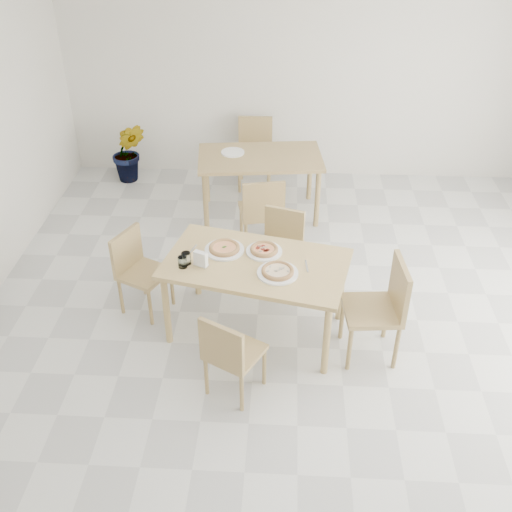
# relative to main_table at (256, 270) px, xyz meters

# --- Properties ---
(main_table) EXTENTS (1.70, 1.19, 0.75)m
(main_table) POSITION_rel_main_table_xyz_m (0.00, 0.00, 0.00)
(main_table) COLOR tan
(main_table) RESTS_ON ground
(chair_south) EXTENTS (0.53, 0.53, 0.79)m
(chair_south) POSITION_rel_main_table_xyz_m (-0.16, -0.81, -0.21)
(chair_south) COLOR tan
(chair_south) RESTS_ON ground
(chair_north) EXTENTS (0.50, 0.50, 0.81)m
(chair_north) POSITION_rel_main_table_xyz_m (0.20, 0.73, -0.20)
(chair_north) COLOR tan
(chair_north) RESTS_ON ground
(chair_west) EXTENTS (0.53, 0.53, 0.81)m
(chair_west) POSITION_rel_main_table_xyz_m (-1.12, 0.28, -0.20)
(chair_west) COLOR tan
(chair_west) RESTS_ON ground
(chair_east) EXTENTS (0.50, 0.50, 0.93)m
(chair_east) POSITION_rel_main_table_xyz_m (1.07, -0.24, -0.13)
(chair_east) COLOR tan
(chair_east) RESTS_ON ground
(plate_margherita) EXTENTS (0.35, 0.35, 0.02)m
(plate_margherita) POSITION_rel_main_table_xyz_m (-0.29, 0.16, 0.09)
(plate_margherita) COLOR white
(plate_margherita) RESTS_ON main_table
(plate_mushroom) EXTENTS (0.34, 0.34, 0.02)m
(plate_mushroom) POSITION_rel_main_table_xyz_m (0.19, -0.16, 0.09)
(plate_mushroom) COLOR white
(plate_mushroom) RESTS_ON main_table
(plate_pepperoni) EXTENTS (0.32, 0.32, 0.02)m
(plate_pepperoni) POSITION_rel_main_table_xyz_m (0.06, 0.16, 0.09)
(plate_pepperoni) COLOR white
(plate_pepperoni) RESTS_ON main_table
(pizza_margherita) EXTENTS (0.32, 0.32, 0.03)m
(pizza_margherita) POSITION_rel_main_table_xyz_m (-0.29, 0.16, 0.11)
(pizza_margherita) COLOR tan
(pizza_margherita) RESTS_ON plate_margherita
(pizza_mushroom) EXTENTS (0.32, 0.32, 0.03)m
(pizza_mushroom) POSITION_rel_main_table_xyz_m (0.19, -0.16, 0.11)
(pizza_mushroom) COLOR tan
(pizza_mushroom) RESTS_ON plate_mushroom
(pizza_pepperoni) EXTENTS (0.30, 0.30, 0.03)m
(pizza_pepperoni) POSITION_rel_main_table_xyz_m (0.06, 0.16, 0.11)
(pizza_pepperoni) COLOR tan
(pizza_pepperoni) RESTS_ON plate_pepperoni
(tumbler_a) EXTENTS (0.08, 0.08, 0.11)m
(tumbler_a) POSITION_rel_main_table_xyz_m (-0.59, -0.05, 0.13)
(tumbler_a) COLOR white
(tumbler_a) RESTS_ON main_table
(tumbler_b) EXTENTS (0.08, 0.08, 0.10)m
(tumbler_b) POSITION_rel_main_table_xyz_m (-0.61, -0.10, 0.13)
(tumbler_b) COLOR white
(tumbler_b) RESTS_ON main_table
(napkin_holder) EXTENTS (0.14, 0.11, 0.14)m
(napkin_holder) POSITION_rel_main_table_xyz_m (-0.46, -0.08, 0.15)
(napkin_holder) COLOR silver
(napkin_holder) RESTS_ON main_table
(fork_a) EXTENTS (0.03, 0.18, 0.01)m
(fork_a) POSITION_rel_main_table_xyz_m (0.43, -0.04, 0.08)
(fork_a) COLOR silver
(fork_a) RESTS_ON main_table
(fork_b) EXTENTS (0.07, 0.19, 0.01)m
(fork_b) POSITION_rel_main_table_xyz_m (-0.57, 0.15, 0.08)
(fork_b) COLOR silver
(fork_b) RESTS_ON main_table
(second_table) EXTENTS (1.50, 0.96, 0.75)m
(second_table) POSITION_rel_main_table_xyz_m (-0.07, 2.14, -0.01)
(second_table) COLOR tan
(second_table) RESTS_ON ground
(chair_back_s) EXTENTS (0.52, 0.52, 0.89)m
(chair_back_s) POSITION_rel_main_table_xyz_m (-0.01, 1.32, -0.16)
(chair_back_s) COLOR tan
(chair_back_s) RESTS_ON ground
(chair_back_n) EXTENTS (0.44, 0.44, 0.87)m
(chair_back_n) POSITION_rel_main_table_xyz_m (-0.18, 2.93, -0.16)
(chair_back_n) COLOR tan
(chair_back_n) RESTS_ON ground
(plate_empty) EXTENTS (0.27, 0.27, 0.02)m
(plate_empty) POSITION_rel_main_table_xyz_m (-0.39, 2.20, 0.09)
(plate_empty) COLOR white
(plate_empty) RESTS_ON second_table
(potted_plant) EXTENTS (0.48, 0.40, 0.81)m
(potted_plant) POSITION_rel_main_table_xyz_m (-1.82, 2.92, -0.27)
(potted_plant) COLOR #2C5F1C
(potted_plant) RESTS_ON ground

